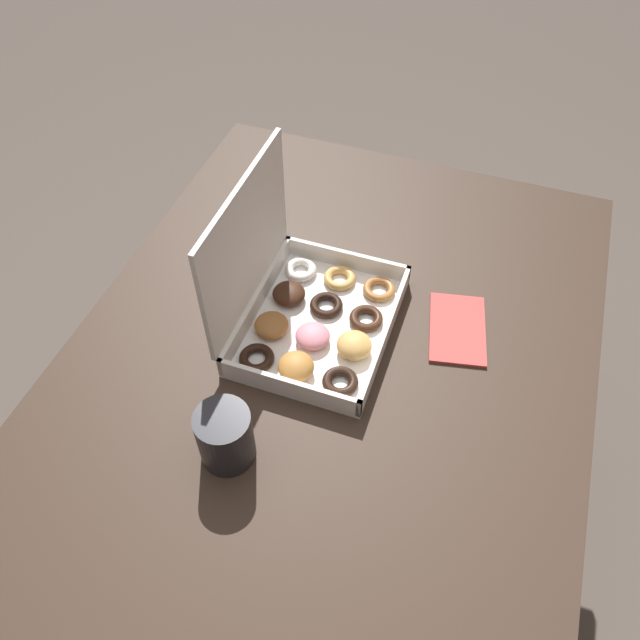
% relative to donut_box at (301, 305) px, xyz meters
% --- Properties ---
extents(ground_plane, '(8.00, 8.00, 0.00)m').
position_rel_donut_box_xyz_m(ground_plane, '(-0.05, -0.07, -0.79)').
color(ground_plane, '#564C44').
extents(dining_table, '(1.16, 0.86, 0.74)m').
position_rel_donut_box_xyz_m(dining_table, '(-0.05, -0.07, -0.15)').
color(dining_table, '#38281E').
rests_on(dining_table, ground_plane).
extents(donut_box, '(0.31, 0.25, 0.27)m').
position_rel_donut_box_xyz_m(donut_box, '(0.00, 0.00, 0.00)').
color(donut_box, white).
rests_on(donut_box, dining_table).
extents(coffee_mug, '(0.08, 0.08, 0.10)m').
position_rel_donut_box_xyz_m(coffee_mug, '(-0.27, 0.01, -0.00)').
color(coffee_mug, '#232328').
rests_on(coffee_mug, dining_table).
extents(paper_napkin, '(0.17, 0.12, 0.01)m').
position_rel_donut_box_xyz_m(paper_napkin, '(0.08, -0.26, -0.05)').
color(paper_napkin, '#CC4C47').
rests_on(paper_napkin, dining_table).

